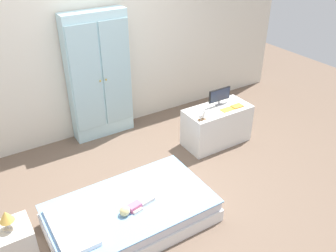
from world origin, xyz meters
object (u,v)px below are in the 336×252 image
Objects in this scene: book_orange at (237,106)px; doll at (131,208)px; nightstand at (15,244)px; table_lamp at (6,217)px; bed at (131,213)px; tv_monitor at (220,95)px; wardrobe at (99,77)px; rocking_horse_toy at (203,115)px; tv_stand at (217,125)px; book_yellow at (227,110)px.

doll is at bearing -159.43° from book_orange.
table_lamp reaches higher than nightstand.
tv_monitor reaches higher than bed.
wardrobe reaches higher than table_lamp.
bed is 1.49m from rocking_horse_toy.
rocking_horse_toy reaches higher than doll.
table_lamp reaches higher than doll.
tv_monitor reaches higher than nightstand.
wardrobe is 1.92× the size of tv_stand.
table_lamp is 1.24× the size of book_yellow.
tv_stand is at bearing -134.82° from tv_monitor.
tv_monitor is at bearing 88.04° from book_yellow.
rocking_horse_toy is at bearing 10.55° from table_lamp.
doll is 1.91m from book_yellow.
tv_stand is (2.71, 0.57, -0.25)m from table_lamp.
tv_monitor is (1.72, 0.79, 0.52)m from bed.
wardrobe is (0.47, 1.75, 0.72)m from bed.
table_lamp is 2.24m from wardrobe.
book_orange reaches higher than book_yellow.
book_yellow is at bearing 4.81° from rocking_horse_toy.
bed is at bearing -156.31° from tv_stand.
nightstand is at bearing -133.85° from wardrobe.
tv_monitor reaches higher than doll.
tv_monitor is 2.19× the size of book_orange.
bed is 8.07× the size of table_lamp.
book_yellow is at bearing -41.96° from wardrobe.
bed is 1.95m from wardrobe.
bed is at bearing -161.61° from book_orange.
rocking_horse_toy is at bearing 24.53° from bed.
tv_stand is at bearing 11.89° from table_lamp.
rocking_horse_toy is at bearing -175.19° from book_yellow.
rocking_horse_toy is (0.83, -1.15, -0.28)m from wardrobe.
book_yellow is (2.78, 0.47, 0.34)m from nightstand.
doll is at bearing -13.77° from table_lamp.
table_lamp is at bearing -168.11° from tv_stand.
book_orange is at bearing 3.41° from rocking_horse_toy.
tv_monitor is 0.27m from book_orange.
wardrobe reaches higher than tv_monitor.
book_yellow reaches higher than doll.
tv_monitor is (2.78, 0.64, 0.47)m from nightstand.
book_yellow is at bearing 180.00° from book_orange.
tv_monitor reaches higher than table_lamp.
rocking_horse_toy reaches higher than tv_stand.
doll is (-0.04, -0.10, 0.17)m from bed.
rocking_horse_toy is 0.83× the size of book_orange.
tv_stand is at bearing 25.87° from doll.
doll is 1.07m from table_lamp.
book_orange reaches higher than doll.
table_lamp is at bearing 171.86° from bed.
wardrobe reaches higher than bed.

